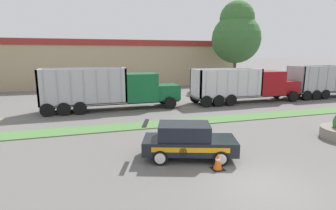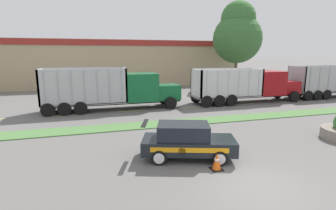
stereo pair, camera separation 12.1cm
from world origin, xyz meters
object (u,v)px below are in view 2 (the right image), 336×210
object	(u,v)px
dump_truck_lead	(125,90)
rally_car	(187,141)
dump_truck_trail	(256,86)
traffic_cone	(217,162)

from	to	relation	value
dump_truck_lead	rally_car	size ratio (longest dim) A/B	2.56
dump_truck_lead	rally_car	world-z (taller)	dump_truck_lead
dump_truck_trail	traffic_cone	size ratio (longest dim) A/B	15.99
dump_truck_trail	rally_car	distance (m)	16.73
dump_truck_lead	dump_truck_trail	xyz separation A→B (m)	(13.10, -0.28, -0.03)
dump_truck_lead	rally_car	xyz separation A→B (m)	(1.25, -12.06, -0.79)
dump_truck_lead	traffic_cone	size ratio (longest dim) A/B	16.57
dump_truck_trail	traffic_cone	bearing A→B (deg)	-129.79
rally_car	traffic_cone	size ratio (longest dim) A/B	6.46
rally_car	traffic_cone	distance (m)	1.77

